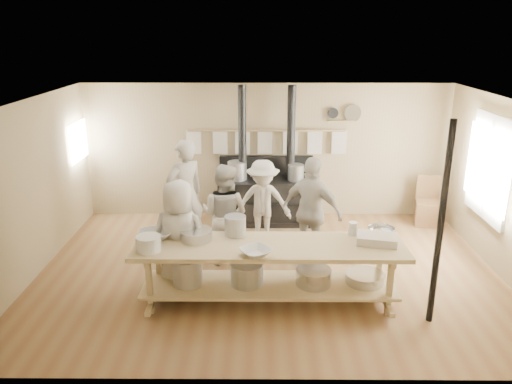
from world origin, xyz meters
TOP-DOWN VIEW (x-y plane):
  - ground at (0.00, 0.00)m, footprint 7.00×7.00m
  - room_shell at (0.00, 0.00)m, footprint 7.00×7.00m
  - window_right at (3.47, 0.60)m, footprint 0.09×1.50m
  - left_opening at (-3.45, 2.00)m, footprint 0.00×0.90m
  - stove at (-0.01, 2.12)m, footprint 1.90×0.75m
  - towel_rail at (0.00, 2.40)m, footprint 3.00×0.04m
  - back_wall_shelf at (1.46, 2.43)m, footprint 0.63×0.14m
  - prep_table at (-0.01, -0.90)m, footprint 3.60×0.90m
  - support_post at (2.05, -1.35)m, footprint 0.08×0.08m
  - cook_far_left at (-1.36, 0.91)m, footprint 0.81×0.78m
  - cook_left at (-0.67, 0.31)m, footprint 0.97×0.88m
  - cook_center at (-1.24, -0.60)m, footprint 0.88×0.65m
  - cook_right at (0.68, 0.30)m, footprint 1.08×0.91m
  - cook_by_window at (-0.08, 1.02)m, footprint 0.99×0.60m
  - chair at (3.05, 1.97)m, footprint 0.51×0.51m
  - bowl_white_a at (-1.55, -0.70)m, footprint 0.54×0.54m
  - bowl_steel_a at (-1.11, -0.57)m, footprint 0.47×0.47m
  - bowl_white_b at (-0.18, -1.23)m, footprint 0.53×0.53m
  - bowl_steel_b at (1.55, -0.57)m, footprint 0.37×0.37m
  - roasting_pan at (1.43, -0.84)m, footprint 0.58×0.45m
  - mixing_bowl_large at (-0.99, -0.74)m, footprint 0.47×0.47m
  - bucket_galv at (-0.46, -0.57)m, footprint 0.38×0.38m
  - deep_bowl_enamel at (-1.55, -1.09)m, footprint 0.41×0.41m
  - pitcher at (1.15, -0.57)m, footprint 0.13×0.13m

SIDE VIEW (x-z plane):
  - ground at x=0.00m, z-range 0.00..0.00m
  - chair at x=3.05m, z-range -0.19..0.73m
  - prep_table at x=-0.01m, z-range 0.10..0.95m
  - stove at x=-0.01m, z-range -0.78..1.82m
  - cook_by_window at x=-0.08m, z-range 0.00..1.50m
  - cook_left at x=-0.67m, z-range 0.00..1.62m
  - cook_center at x=-1.24m, z-range 0.00..1.64m
  - cook_right at x=0.68m, z-range 0.00..1.73m
  - bowl_white_b at x=-0.18m, z-range 0.85..0.94m
  - bowl_white_a at x=-1.55m, z-range 0.85..0.96m
  - bowl_steel_a at x=-1.11m, z-range 0.85..0.96m
  - bowl_steel_b at x=1.55m, z-range 0.85..0.96m
  - roasting_pan at x=1.43m, z-range 0.85..0.96m
  - mixing_bowl_large at x=-0.99m, z-range 0.85..0.99m
  - cook_far_left at x=-1.36m, z-range 0.00..1.87m
  - pitcher at x=1.15m, z-range 0.85..1.04m
  - deep_bowl_enamel at x=-1.55m, z-range 0.85..1.05m
  - bucket_galv at x=-0.46m, z-range 0.85..1.12m
  - support_post at x=2.05m, z-range 0.00..2.60m
  - window_right at x=3.47m, z-range 0.67..2.33m
  - towel_rail at x=0.00m, z-range 1.32..1.79m
  - left_opening at x=-3.45m, z-range 1.15..2.05m
  - room_shell at x=0.00m, z-range -1.88..5.12m
  - back_wall_shelf at x=1.46m, z-range 1.84..2.17m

